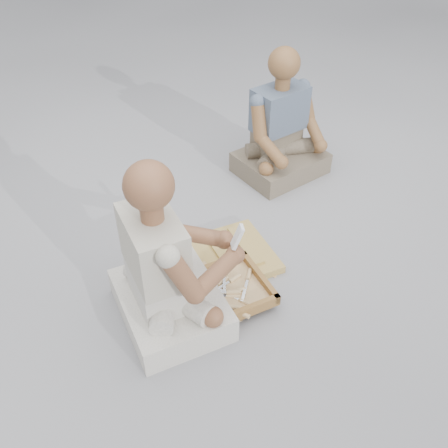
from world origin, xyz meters
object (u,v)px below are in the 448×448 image
craftsman (166,271)px  carved_panel (212,262)px  companion (281,134)px  tool_tray (222,293)px

craftsman → carved_panel: bearing=125.5°
carved_panel → companion: 1.05m
carved_panel → companion: bearing=36.0°
carved_panel → tool_tray: size_ratio=1.42×
carved_panel → tool_tray: (-0.08, -0.26, 0.04)m
tool_tray → companion: (0.90, 0.86, 0.22)m
carved_panel → tool_tray: tool_tray is taller
tool_tray → craftsman: 0.35m
tool_tray → companion: bearing=43.6°
carved_panel → companion: (0.82, 0.60, 0.26)m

